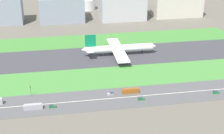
% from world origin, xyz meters
% --- Properties ---
extents(ground_plane, '(800.00, 800.00, 0.00)m').
position_xyz_m(ground_plane, '(0.00, 0.00, 0.00)').
color(ground_plane, '#5B564C').
extents(runway, '(280.00, 46.00, 0.10)m').
position_xyz_m(runway, '(0.00, 0.00, 0.05)').
color(runway, '#38383D').
rests_on(runway, ground_plane).
extents(grass_median_north, '(280.00, 36.00, 0.10)m').
position_xyz_m(grass_median_north, '(0.00, 41.00, 0.05)').
color(grass_median_north, '#3D7A33').
rests_on(grass_median_north, ground_plane).
extents(grass_median_south, '(280.00, 36.00, 0.10)m').
position_xyz_m(grass_median_south, '(0.00, -41.00, 0.05)').
color(grass_median_south, '#427F38').
rests_on(grass_median_south, ground_plane).
extents(highway, '(280.00, 28.00, 0.10)m').
position_xyz_m(highway, '(0.00, -73.00, 0.05)').
color(highway, '#4C4C4F').
rests_on(highway, ground_plane).
extents(highway_centerline, '(266.00, 0.50, 0.01)m').
position_xyz_m(highway_centerline, '(0.00, -73.00, 0.11)').
color(highway_centerline, silver).
rests_on(highway_centerline, highway).
extents(airliner, '(65.00, 56.00, 19.70)m').
position_xyz_m(airliner, '(20.21, 0.00, 6.23)').
color(airliner, white).
rests_on(airliner, runway).
extents(car_2, '(4.40, 1.80, 2.00)m').
position_xyz_m(car_2, '(72.61, -78.00, 0.92)').
color(car_2, '#19662D').
rests_on(car_2, highway).
extents(car_1, '(4.40, 1.80, 2.00)m').
position_xyz_m(car_1, '(-36.32, -78.00, 0.92)').
color(car_1, '#19662D').
rests_on(car_1, highway).
extents(bus_1, '(11.60, 2.50, 3.50)m').
position_xyz_m(bus_1, '(16.05, -68.00, 1.82)').
color(bus_1, brown).
rests_on(bus_1, highway).
extents(car_4, '(4.40, 1.80, 2.00)m').
position_xyz_m(car_4, '(20.66, -78.00, 0.92)').
color(car_4, '#19662D').
rests_on(car_4, highway).
extents(car_0, '(4.40, 1.80, 2.00)m').
position_xyz_m(car_0, '(2.48, -68.00, 0.92)').
color(car_0, '#99999E').
rests_on(car_0, highway).
extents(bus_0, '(11.60, 2.50, 3.50)m').
position_xyz_m(bus_0, '(-47.77, -78.00, 1.82)').
color(bus_0, '#99999E').
rests_on(bus_0, highway).
extents(traffic_light, '(0.36, 0.50, 7.20)m').
position_xyz_m(traffic_light, '(-49.95, -60.01, 4.29)').
color(traffic_light, '#4C4C51').
rests_on(traffic_light, highway).
extents(hangar_building, '(48.99, 32.08, 27.74)m').
position_xyz_m(hangar_building, '(-22.52, 114.00, 13.87)').
color(hangar_building, gray).
rests_on(hangar_building, ground_plane).
extents(office_tower, '(50.61, 39.07, 37.57)m').
position_xyz_m(office_tower, '(46.11, 114.00, 18.78)').
color(office_tower, '#B2B2B7').
rests_on(office_tower, ground_plane).
extents(cargo_warehouse, '(56.10, 30.99, 27.16)m').
position_xyz_m(cargo_warehouse, '(112.12, 114.00, 13.58)').
color(cargo_warehouse, beige).
rests_on(cargo_warehouse, ground_plane).
extents(fuel_tank_west, '(21.87, 21.87, 16.13)m').
position_xyz_m(fuel_tank_west, '(-17.98, 159.00, 8.07)').
color(fuel_tank_west, silver).
rests_on(fuel_tank_west, ground_plane).
extents(fuel_tank_centre, '(18.51, 18.51, 13.18)m').
position_xyz_m(fuel_tank_centre, '(11.39, 159.00, 6.59)').
color(fuel_tank_centre, silver).
rests_on(fuel_tank_centre, ground_plane).
extents(fuel_tank_east, '(22.16, 22.16, 16.09)m').
position_xyz_m(fuel_tank_east, '(38.77, 159.00, 8.05)').
color(fuel_tank_east, silver).
rests_on(fuel_tank_east, ground_plane).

